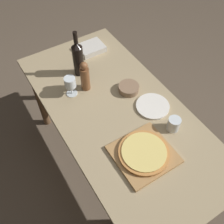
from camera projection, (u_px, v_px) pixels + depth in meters
The scene contains 11 objects.
ground_plane at pixel (116, 165), 2.19m from camera, with size 12.00×12.00×0.00m, color brown.
dining_table at pixel (117, 120), 1.69m from camera, with size 0.75×1.55×0.74m.
cutting_board at pixel (144, 154), 1.41m from camera, with size 0.31×0.30×0.02m.
pizza at pixel (144, 152), 1.39m from camera, with size 0.28×0.28×0.02m.
wine_bottle at pixel (78, 58), 1.71m from camera, with size 0.07×0.07×0.33m.
pepper_mill at pixel (85, 77), 1.64m from camera, with size 0.06×0.06×0.22m.
wine_glass at pixel (70, 83), 1.62m from camera, with size 0.07×0.07×0.14m.
small_bowl at pixel (129, 88), 1.69m from camera, with size 0.13×0.13×0.04m.
drinking_tumbler at pixel (174, 124), 1.49m from camera, with size 0.07×0.07×0.08m.
dinner_plate at pixel (153, 106), 1.62m from camera, with size 0.21×0.21×0.01m.
food_container at pixel (91, 48), 1.95m from camera, with size 0.18×0.15×0.04m.
Camera 1 is at (-0.56, -0.83, 2.00)m, focal length 42.00 mm.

